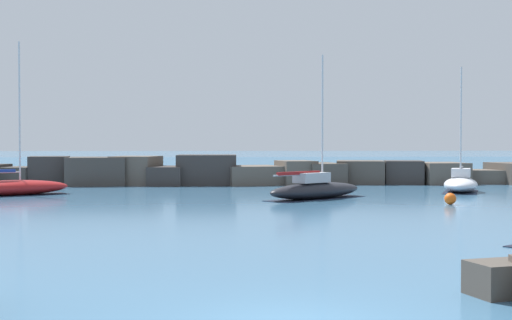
{
  "coord_description": "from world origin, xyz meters",
  "views": [
    {
      "loc": [
        -1.8,
        -14.08,
        3.62
      ],
      "look_at": [
        1.3,
        27.28,
        2.61
      ],
      "focal_mm": 50.0,
      "sensor_mm": 36.0,
      "label": 1
    }
  ],
  "objects_px": {
    "sailboat_moored_1": "(315,189)",
    "mooring_buoy_orange_near": "(450,199)",
    "sailboat_moored_0": "(11,187)",
    "sailboat_moored_5": "(461,183)"
  },
  "relations": [
    {
      "from": "sailboat_moored_0",
      "to": "mooring_buoy_orange_near",
      "type": "height_order",
      "value": "sailboat_moored_0"
    },
    {
      "from": "sailboat_moored_0",
      "to": "sailboat_moored_1",
      "type": "height_order",
      "value": "sailboat_moored_0"
    },
    {
      "from": "sailboat_moored_1",
      "to": "mooring_buoy_orange_near",
      "type": "height_order",
      "value": "sailboat_moored_1"
    },
    {
      "from": "sailboat_moored_0",
      "to": "mooring_buoy_orange_near",
      "type": "xyz_separation_m",
      "value": [
        27.48,
        -9.22,
        -0.22
      ]
    },
    {
      "from": "sailboat_moored_5",
      "to": "mooring_buoy_orange_near",
      "type": "bearing_deg",
      "value": -113.37
    },
    {
      "from": "sailboat_moored_1",
      "to": "mooring_buoy_orange_near",
      "type": "distance_m",
      "value": 8.66
    },
    {
      "from": "mooring_buoy_orange_near",
      "to": "sailboat_moored_0",
      "type": "bearing_deg",
      "value": 161.46
    },
    {
      "from": "sailboat_moored_1",
      "to": "sailboat_moored_5",
      "type": "height_order",
      "value": "sailboat_moored_1"
    },
    {
      "from": "sailboat_moored_1",
      "to": "mooring_buoy_orange_near",
      "type": "relative_size",
      "value": 10.47
    },
    {
      "from": "sailboat_moored_0",
      "to": "sailboat_moored_1",
      "type": "relative_size",
      "value": 1.13
    }
  ]
}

